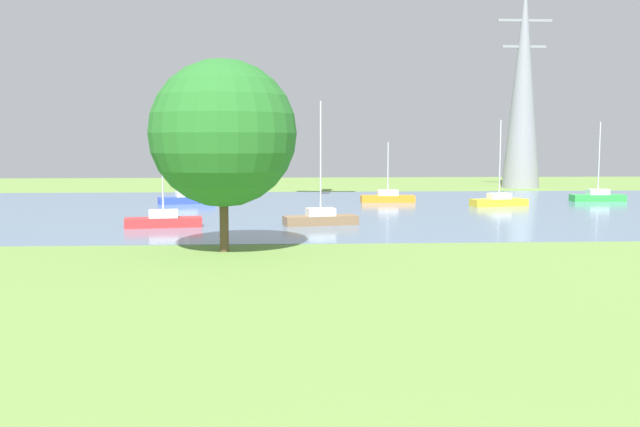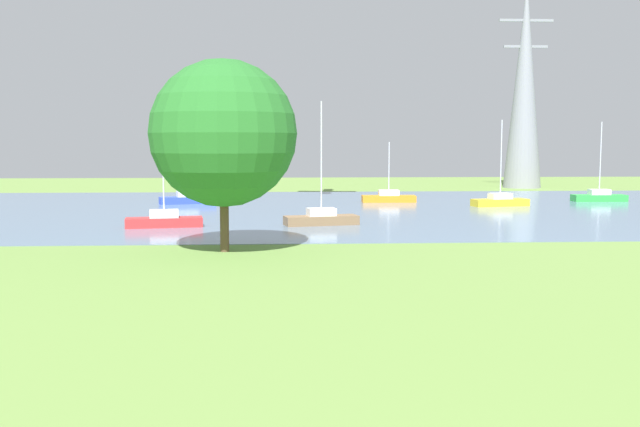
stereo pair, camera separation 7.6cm
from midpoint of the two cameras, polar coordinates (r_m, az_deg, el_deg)
name	(u,v)px [view 1 (the left image)]	position (r m, az deg, el deg)	size (l,w,h in m)	color
ground_plane	(358,271)	(30.33, 2.98, -4.56)	(160.00, 160.00, 0.00)	olive
water_surface	(320,209)	(58.01, -0.03, 0.37)	(140.00, 40.00, 0.02)	slate
sailboat_red	(163,220)	(46.62, -12.40, -0.51)	(4.97, 2.23, 6.75)	red
sailboat_yellow	(499,201)	(62.37, 14.03, 0.99)	(5.01, 2.45, 7.25)	yellow
sailboat_green	(598,196)	(70.20, 21.21, 1.28)	(4.83, 1.58, 7.23)	green
sailboat_brown	(321,218)	(46.69, 0.00, -0.35)	(5.01, 2.48, 8.01)	brown
sailboat_blue	(186,199)	(63.98, -10.62, 1.17)	(5.03, 2.86, 6.24)	blue
sailboat_orange	(388,197)	(64.75, 5.38, 1.29)	(4.82, 1.57, 5.39)	orange
tree_east_near	(223,133)	(35.42, -7.80, 6.33)	(7.22, 7.22, 9.44)	brown
electricity_pylon	(523,84)	(88.76, 15.84, 9.89)	(6.40, 4.40, 24.42)	gray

